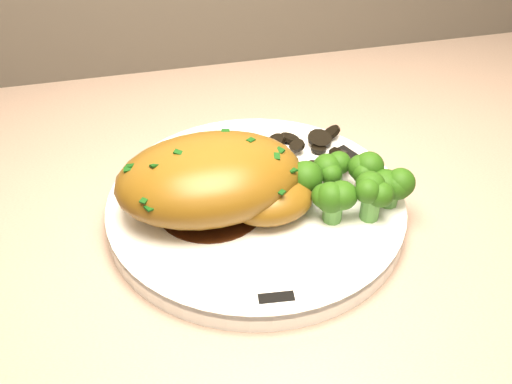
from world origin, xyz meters
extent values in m
cube|color=tan|center=(-0.11, 1.67, 0.90)|extent=(2.12, 0.70, 0.03)
cube|color=#4C443A|center=(-0.11, 1.99, 0.98)|extent=(2.12, 0.02, 0.12)
cylinder|color=white|center=(-0.18, 1.69, 0.93)|extent=(0.30, 0.30, 0.02)
cube|color=black|center=(-0.08, 1.74, 0.94)|extent=(0.02, 0.03, 0.00)
cube|color=black|center=(-0.28, 1.75, 0.94)|extent=(0.02, 0.03, 0.00)
cube|color=black|center=(-0.19, 1.57, 0.94)|extent=(0.03, 0.01, 0.00)
cylinder|color=black|center=(-0.22, 1.69, 0.94)|extent=(0.10, 0.10, 0.00)
ellipsoid|color=brown|center=(-0.22, 1.69, 0.97)|extent=(0.16, 0.11, 0.06)
ellipsoid|color=brown|center=(-0.18, 1.66, 0.95)|extent=(0.08, 0.06, 0.03)
cube|color=#0C380B|center=(-0.27, 1.69, 0.99)|extent=(0.01, 0.01, 0.00)
cube|color=#0C380B|center=(-0.25, 1.69, 1.00)|extent=(0.01, 0.01, 0.00)
cube|color=#0C380B|center=(-0.23, 1.69, 1.00)|extent=(0.01, 0.01, 0.00)
cube|color=#0C380B|center=(-0.21, 1.69, 1.00)|extent=(0.01, 0.01, 0.00)
cube|color=#0C380B|center=(-0.19, 1.69, 1.00)|extent=(0.01, 0.01, 0.00)
cube|color=#0C380B|center=(-0.18, 1.69, 0.99)|extent=(0.01, 0.01, 0.00)
cylinder|color=black|center=(-0.10, 1.74, 0.94)|extent=(0.02, 0.02, 0.01)
cylinder|color=black|center=(-0.10, 1.75, 0.94)|extent=(0.02, 0.02, 0.01)
cylinder|color=black|center=(-0.11, 1.75, 0.94)|extent=(0.02, 0.02, 0.01)
cylinder|color=black|center=(-0.12, 1.76, 0.94)|extent=(0.02, 0.02, 0.01)
cylinder|color=black|center=(-0.13, 1.76, 0.94)|extent=(0.02, 0.02, 0.01)
cylinder|color=black|center=(-0.14, 1.76, 0.94)|extent=(0.02, 0.02, 0.02)
cylinder|color=black|center=(-0.15, 1.76, 0.94)|extent=(0.03, 0.02, 0.01)
cylinder|color=black|center=(-0.16, 1.75, 0.94)|extent=(0.03, 0.03, 0.00)
cylinder|color=black|center=(-0.17, 1.75, 0.94)|extent=(0.03, 0.03, 0.01)
cylinder|color=black|center=(-0.17, 1.74, 0.94)|extent=(0.02, 0.02, 0.02)
cylinder|color=black|center=(-0.17, 1.73, 0.94)|extent=(0.03, 0.03, 0.01)
cylinder|color=black|center=(-0.16, 1.72, 0.94)|extent=(0.03, 0.03, 0.01)
cylinder|color=black|center=(-0.15, 1.72, 0.94)|extent=(0.03, 0.03, 0.01)
cylinder|color=black|center=(-0.14, 1.72, 0.94)|extent=(0.03, 0.03, 0.01)
cylinder|color=black|center=(-0.13, 1.72, 0.94)|extent=(0.03, 0.02, 0.02)
cylinder|color=black|center=(-0.12, 1.72, 0.94)|extent=(0.03, 0.03, 0.02)
cylinder|color=black|center=(-0.11, 1.72, 0.94)|extent=(0.04, 0.04, 0.01)
cylinder|color=black|center=(-0.10, 1.73, 0.94)|extent=(0.03, 0.03, 0.01)
cylinder|color=#51923D|center=(-0.14, 1.68, 0.95)|extent=(0.02, 0.02, 0.02)
sphere|color=#143507|center=(-0.14, 1.68, 0.96)|extent=(0.03, 0.03, 0.03)
cylinder|color=#51923D|center=(-0.11, 1.69, 0.95)|extent=(0.02, 0.02, 0.02)
sphere|color=#143507|center=(-0.11, 1.69, 0.96)|extent=(0.03, 0.03, 0.03)
cylinder|color=#51923D|center=(-0.08, 1.67, 0.95)|extent=(0.02, 0.02, 0.02)
sphere|color=#143507|center=(-0.08, 1.67, 0.96)|extent=(0.03, 0.03, 0.03)
cylinder|color=#51923D|center=(-0.13, 1.65, 0.95)|extent=(0.02, 0.02, 0.02)
sphere|color=#143507|center=(-0.13, 1.65, 0.96)|extent=(0.03, 0.03, 0.03)
cylinder|color=#51923D|center=(-0.09, 1.64, 0.95)|extent=(0.02, 0.02, 0.02)
sphere|color=#143507|center=(-0.09, 1.64, 0.96)|extent=(0.03, 0.03, 0.03)
cylinder|color=#51923D|center=(-0.07, 1.66, 0.95)|extent=(0.02, 0.02, 0.02)
sphere|color=#143507|center=(-0.07, 1.66, 0.96)|extent=(0.03, 0.03, 0.03)
camera|label=1|loc=(-0.28, 1.26, 1.30)|focal=45.00mm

